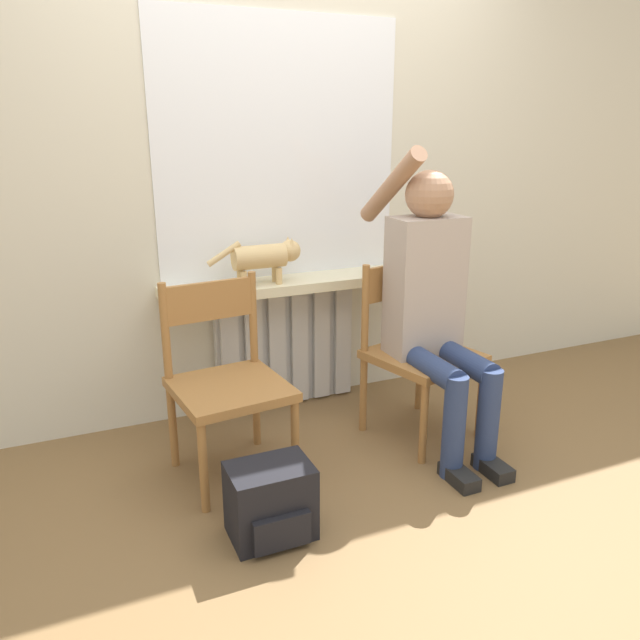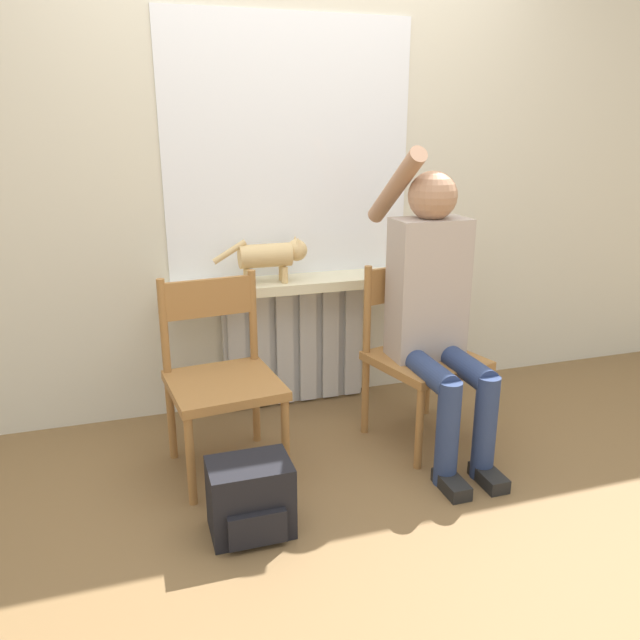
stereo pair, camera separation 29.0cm
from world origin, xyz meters
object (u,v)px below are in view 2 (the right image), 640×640
(chair_right, at_px, (420,352))
(chair_left, at_px, (221,375))
(person, at_px, (435,302))
(cat, at_px, (272,255))
(backpack, at_px, (251,498))

(chair_right, bearing_deg, chair_left, 165.27)
(person, xyz_separation_m, cat, (-0.62, 0.55, 0.15))
(chair_right, distance_m, person, 0.29)
(chair_right, distance_m, backpack, 1.11)
(chair_right, relative_size, backpack, 2.78)
(chair_left, height_order, cat, cat)
(chair_left, relative_size, chair_right, 1.00)
(chair_left, distance_m, person, 1.01)
(chair_right, bearing_deg, person, -97.78)
(chair_left, distance_m, cat, 0.71)
(chair_left, xyz_separation_m, cat, (0.35, 0.45, 0.42))
(chair_left, bearing_deg, cat, 46.46)
(chair_left, xyz_separation_m, backpack, (0.02, -0.51, -0.30))
(chair_right, bearing_deg, backpack, -166.05)
(chair_right, relative_size, cat, 1.79)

